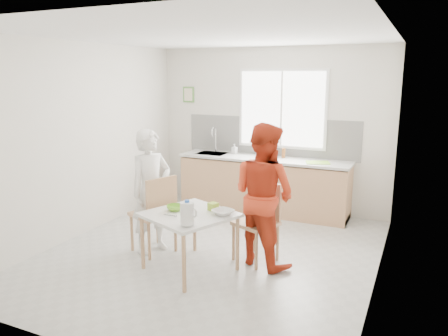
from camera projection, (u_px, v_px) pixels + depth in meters
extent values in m
plane|color=#B7B7B2|center=(211.00, 253.00, 5.61)|extent=(4.50, 4.50, 0.00)
plane|color=silver|center=(270.00, 129.00, 7.33)|extent=(4.00, 0.00, 4.00)
plane|color=silver|center=(79.00, 195.00, 3.33)|extent=(4.00, 0.00, 4.00)
plane|color=silver|center=(84.00, 140.00, 6.15)|extent=(0.00, 4.50, 4.50)
plane|color=silver|center=(384.00, 164.00, 4.51)|extent=(0.00, 4.50, 4.50)
plane|color=white|center=(210.00, 35.00, 5.05)|extent=(4.50, 4.50, 0.00)
cube|color=white|center=(282.00, 109.00, 7.16)|extent=(1.50, 0.03, 1.30)
cube|color=white|center=(282.00, 109.00, 7.14)|extent=(1.40, 0.02, 1.20)
cube|color=white|center=(282.00, 109.00, 7.14)|extent=(0.03, 0.03, 1.20)
cube|color=white|center=(270.00, 137.00, 7.34)|extent=(3.00, 0.02, 0.65)
cube|color=#599443|center=(189.00, 95.00, 7.83)|extent=(0.22, 0.02, 0.28)
cube|color=beige|center=(188.00, 95.00, 7.82)|extent=(0.16, 0.01, 0.22)
cube|color=tan|center=(263.00, 186.00, 7.25)|extent=(2.80, 0.60, 0.86)
cube|color=#3F3326|center=(263.00, 208.00, 7.33)|extent=(2.80, 0.54, 0.10)
cube|color=silver|center=(264.00, 159.00, 7.15)|extent=(2.84, 0.64, 0.04)
cube|color=#A5A5AA|center=(212.00, 154.00, 7.54)|extent=(0.50, 0.40, 0.03)
cylinder|color=silver|center=(216.00, 142.00, 7.64)|extent=(0.02, 0.02, 0.36)
torus|color=silver|center=(214.00, 132.00, 7.54)|extent=(0.02, 0.18, 0.18)
cube|color=white|center=(189.00, 215.00, 5.02)|extent=(1.17, 1.17, 0.04)
cylinder|color=tan|center=(142.00, 243.00, 5.11)|extent=(0.04, 0.04, 0.63)
cylinder|color=tan|center=(195.00, 227.00, 5.63)|extent=(0.04, 0.04, 0.63)
cylinder|color=tan|center=(184.00, 264.00, 4.55)|extent=(0.04, 0.04, 0.63)
cylinder|color=tan|center=(237.00, 244.00, 5.07)|extent=(0.04, 0.04, 0.63)
cube|color=tan|center=(153.00, 214.00, 5.59)|extent=(0.61, 0.61, 0.04)
cube|color=tan|center=(162.00, 197.00, 5.38)|extent=(0.20, 0.43, 0.49)
cylinder|color=tan|center=(158.00, 226.00, 5.92)|extent=(0.04, 0.04, 0.48)
cylinder|color=tan|center=(132.00, 233.00, 5.65)|extent=(0.04, 0.04, 0.48)
cylinder|color=tan|center=(175.00, 234.00, 5.63)|extent=(0.04, 0.04, 0.48)
cylinder|color=tan|center=(149.00, 242.00, 5.37)|extent=(0.04, 0.04, 0.48)
cube|color=tan|center=(256.00, 223.00, 5.31)|extent=(0.58, 0.58, 0.04)
cube|color=tan|center=(267.00, 200.00, 5.39)|extent=(0.41, 0.19, 0.47)
cylinder|color=tan|center=(233.00, 242.00, 5.37)|extent=(0.04, 0.04, 0.46)
cylinder|color=tan|center=(256.00, 251.00, 5.10)|extent=(0.04, 0.04, 0.46)
cylinder|color=tan|center=(255.00, 235.00, 5.63)|extent=(0.04, 0.04, 0.46)
cylinder|color=tan|center=(277.00, 243.00, 5.35)|extent=(0.04, 0.04, 0.46)
imported|color=white|center=(151.00, 192.00, 5.54)|extent=(0.57, 0.68, 1.59)
imported|color=red|center=(264.00, 195.00, 5.17)|extent=(1.02, 0.92, 1.71)
imported|color=#76C02C|center=(175.00, 208.00, 5.12)|extent=(0.26, 0.26, 0.06)
imported|color=silver|center=(223.00, 212.00, 4.96)|extent=(0.31, 0.31, 0.06)
cylinder|color=white|center=(187.00, 213.00, 4.57)|extent=(0.15, 0.15, 0.24)
cylinder|color=blue|center=(187.00, 201.00, 4.54)|extent=(0.05, 0.05, 0.03)
torus|color=white|center=(193.00, 212.00, 4.53)|extent=(0.11, 0.07, 0.11)
cube|color=#93BC2B|center=(213.00, 207.00, 5.12)|extent=(0.13, 0.13, 0.09)
cylinder|color=#A5A5AA|center=(170.00, 215.00, 4.92)|extent=(0.16, 0.02, 0.01)
cube|color=#82C42D|center=(318.00, 163.00, 6.71)|extent=(0.41, 0.35, 0.01)
cylinder|color=black|center=(270.00, 148.00, 7.13)|extent=(0.07, 0.07, 0.32)
cylinder|color=black|center=(270.00, 147.00, 7.22)|extent=(0.07, 0.07, 0.30)
cylinder|color=brown|center=(284.00, 153.00, 7.11)|extent=(0.06, 0.06, 0.16)
imported|color=#999999|center=(235.00, 149.00, 7.48)|extent=(0.09, 0.09, 0.17)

